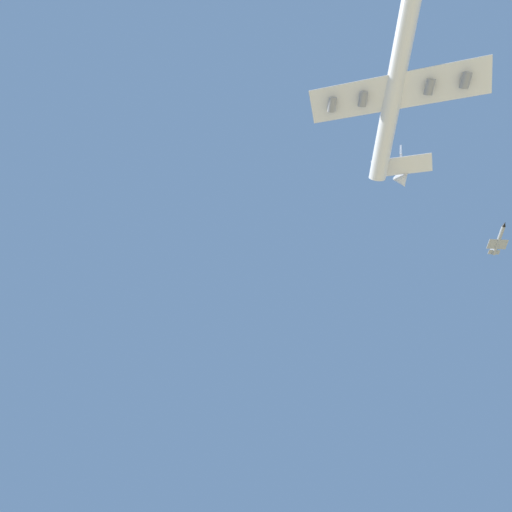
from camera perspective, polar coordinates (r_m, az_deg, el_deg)
carrier_jet at (r=169.63m, az=17.88°, el=20.18°), size 73.33×57.62×23.66m
chase_jet_left_wing at (r=205.15m, az=29.31°, el=1.79°), size 13.42×12.18×4.00m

